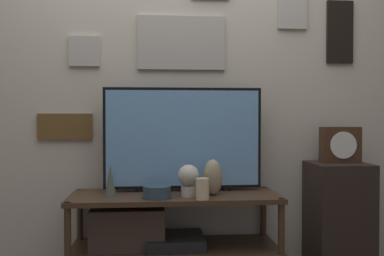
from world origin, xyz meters
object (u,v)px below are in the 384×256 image
(vase_slim_bronze, at_px, (110,180))
(vase_urn_stoneware, at_px, (213,177))
(candle_jar, at_px, (202,189))
(decorative_bust, at_px, (188,178))
(mantel_clock, at_px, (340,145))
(vase_wide_bowl, at_px, (157,192))
(television, at_px, (183,138))

(vase_slim_bronze, distance_m, vase_urn_stoneware, 0.63)
(candle_jar, bearing_deg, decorative_bust, 126.85)
(candle_jar, xyz_separation_m, mantel_clock, (0.95, 0.28, 0.24))
(vase_wide_bowl, bearing_deg, decorative_bust, 12.20)
(vase_urn_stoneware, xyz_separation_m, candle_jar, (-0.08, -0.14, -0.05))
(television, height_order, vase_wide_bowl, television)
(vase_slim_bronze, distance_m, decorative_bust, 0.47)
(vase_wide_bowl, distance_m, mantel_clock, 1.27)
(television, distance_m, candle_jar, 0.42)
(decorative_bust, bearing_deg, vase_wide_bowl, -167.80)
(mantel_clock, bearing_deg, vase_slim_bronze, -174.83)
(candle_jar, bearing_deg, television, 107.64)
(vase_slim_bronze, relative_size, vase_urn_stoneware, 0.88)
(vase_wide_bowl, height_order, vase_urn_stoneware, vase_urn_stoneware)
(candle_jar, bearing_deg, vase_wide_bowl, 167.61)
(vase_wide_bowl, xyz_separation_m, vase_urn_stoneware, (0.34, 0.08, 0.07))
(television, xyz_separation_m, vase_urn_stoneware, (0.17, -0.16, -0.23))
(candle_jar, bearing_deg, vase_urn_stoneware, 59.74)
(decorative_bust, distance_m, mantel_clock, 1.06)
(television, relative_size, mantel_clock, 3.99)
(television, relative_size, decorative_bust, 5.26)
(candle_jar, bearing_deg, vase_slim_bronze, 164.90)
(television, height_order, decorative_bust, television)
(vase_wide_bowl, bearing_deg, candle_jar, -12.39)
(vase_slim_bronze, bearing_deg, mantel_clock, 5.17)
(vase_wide_bowl, xyz_separation_m, candle_jar, (0.27, -0.06, 0.02))
(candle_jar, height_order, mantel_clock, mantel_clock)
(mantel_clock, bearing_deg, vase_wide_bowl, -169.56)
(television, height_order, vase_urn_stoneware, television)
(television, relative_size, candle_jar, 8.24)
(decorative_bust, bearing_deg, vase_slim_bronze, 174.21)
(vase_wide_bowl, bearing_deg, vase_urn_stoneware, 12.68)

